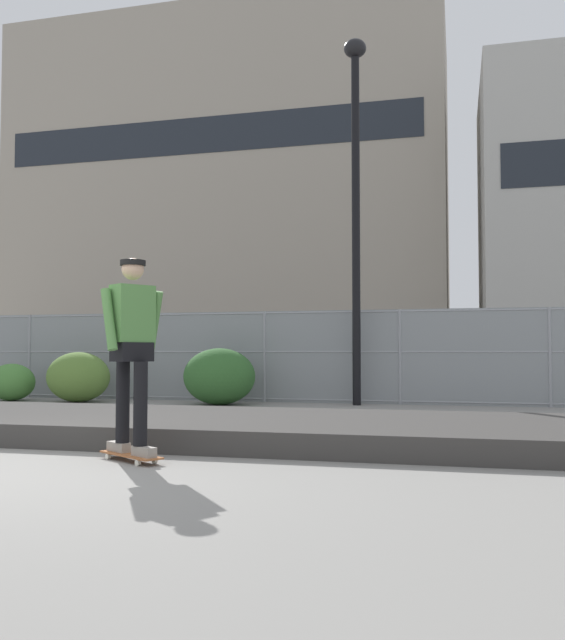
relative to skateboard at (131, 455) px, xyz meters
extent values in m
cube|color=#3D3A38|center=(-0.86, 1.88, 0.07)|extent=(14.41, 2.86, 0.25)
cube|color=#9E5B33|center=(0.00, 0.00, 0.00)|extent=(0.79, 0.59, 0.02)
cylinder|color=silver|center=(0.27, -0.06, -0.03)|extent=(0.06, 0.05, 0.05)
cylinder|color=silver|center=(0.18, -0.21, -0.03)|extent=(0.06, 0.05, 0.05)
cylinder|color=silver|center=(-0.18, 0.21, -0.03)|extent=(0.06, 0.05, 0.05)
cylinder|color=silver|center=(-0.27, 0.06, -0.03)|extent=(0.06, 0.05, 0.05)
cube|color=#99999E|center=(0.22, -0.14, -0.01)|extent=(0.12, 0.15, 0.01)
cube|color=#99999E|center=(-0.22, 0.14, -0.01)|extent=(0.12, 0.15, 0.01)
cube|color=gray|center=(0.19, -0.11, 0.06)|extent=(0.29, 0.23, 0.09)
cube|color=gray|center=(-0.19, 0.11, 0.06)|extent=(0.29, 0.23, 0.09)
cylinder|color=black|center=(0.13, -0.08, 0.49)|extent=(0.13, 0.13, 0.77)
cylinder|color=black|center=(-0.13, 0.08, 0.49)|extent=(0.13, 0.13, 0.77)
cube|color=black|center=(0.00, 0.00, 0.97)|extent=(0.38, 0.42, 0.18)
cube|color=#4C7F3F|center=(0.00, 0.00, 1.33)|extent=(0.39, 0.44, 0.54)
cylinder|color=#4C7F3F|center=(0.13, 0.21, 1.27)|extent=(0.24, 0.20, 0.58)
cylinder|color=#4C7F3F|center=(-0.13, -0.21, 1.27)|extent=(0.24, 0.20, 0.58)
sphere|color=tan|center=(0.00, 0.00, 1.75)|extent=(0.21, 0.21, 0.21)
cylinder|color=black|center=(0.00, 0.00, 1.81)|extent=(0.24, 0.24, 0.05)
cylinder|color=gray|center=(-6.34, 7.56, 0.87)|extent=(0.06, 0.06, 1.85)
cylinder|color=gray|center=(-3.60, 7.56, 0.87)|extent=(0.06, 0.06, 1.85)
cylinder|color=gray|center=(-0.86, 7.56, 0.87)|extent=(0.06, 0.06, 1.85)
cylinder|color=gray|center=(1.88, 7.56, 0.87)|extent=(0.06, 0.06, 1.85)
cylinder|color=gray|center=(4.62, 7.56, 0.87)|extent=(0.06, 0.06, 1.85)
cylinder|color=gray|center=(-0.86, 7.56, 1.75)|extent=(16.44, 0.04, 0.04)
cylinder|color=gray|center=(-0.86, 7.56, 0.96)|extent=(16.44, 0.04, 0.04)
cylinder|color=gray|center=(-0.86, 7.56, 0.00)|extent=(16.44, 0.04, 0.04)
cube|color=gray|center=(-0.86, 7.56, 0.87)|extent=(16.44, 0.01, 1.85)
cylinder|color=black|center=(1.09, 7.17, 3.33)|extent=(0.16, 0.16, 6.78)
ellipsoid|color=black|center=(1.09, 7.17, 6.90)|extent=(0.44, 0.44, 0.36)
cube|color=#474C54|center=(-4.63, 10.17, 0.61)|extent=(4.52, 2.11, 0.70)
cube|color=#23282D|center=(-4.83, 10.18, 1.28)|extent=(2.31, 1.75, 0.64)
cylinder|color=black|center=(-3.21, 10.92, 0.26)|extent=(0.66, 0.29, 0.64)
cylinder|color=black|center=(-3.33, 9.21, 0.26)|extent=(0.66, 0.29, 0.64)
cylinder|color=black|center=(-5.93, 11.12, 0.26)|extent=(0.66, 0.29, 0.64)
cylinder|color=black|center=(-6.05, 9.41, 0.26)|extent=(0.66, 0.29, 0.64)
cube|color=maroon|center=(0.82, 9.89, 0.61)|extent=(4.45, 1.93, 0.70)
cube|color=#23282D|center=(0.62, 9.89, 1.28)|extent=(2.25, 1.66, 0.64)
cylinder|color=black|center=(2.16, 10.79, 0.26)|extent=(0.65, 0.26, 0.64)
cylinder|color=black|center=(2.21, 9.08, 0.26)|extent=(0.65, 0.26, 0.64)
cylinder|color=black|center=(-0.57, 10.71, 0.26)|extent=(0.65, 0.26, 0.64)
cylinder|color=black|center=(-0.52, 9.00, 0.26)|extent=(0.65, 0.26, 0.64)
cube|color=#9E9384|center=(-13.63, 44.68, 12.64)|extent=(32.00, 14.97, 25.39)
cube|color=#1E232B|center=(-13.63, 37.17, 15.69)|extent=(29.44, 0.04, 2.50)
ellipsoid|color=#477F38|center=(-6.06, 6.56, 0.33)|extent=(1.00, 0.82, 0.77)
ellipsoid|color=#567A33|center=(-4.51, 6.57, 0.45)|extent=(1.31, 1.07, 1.02)
ellipsoid|color=#2D5B28|center=(-1.49, 6.60, 0.49)|extent=(1.41, 1.15, 1.09)
camera|label=1|loc=(2.98, -5.89, 0.97)|focal=38.39mm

